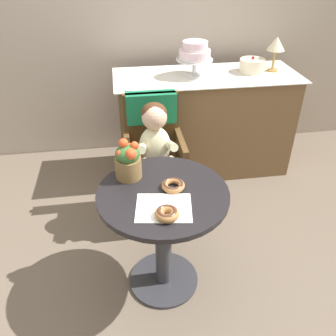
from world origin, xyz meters
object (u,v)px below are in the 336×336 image
Objects in this scene: flower_vase at (128,160)px; table_lamp at (276,45)px; cafe_table at (163,221)px; donut_front at (167,213)px; seated_child at (155,145)px; wicker_chair at (153,139)px; donut_mid at (173,185)px; round_layer_cake at (252,65)px; tiered_cake_stand at (195,53)px.

table_lamp is (1.30, 1.15, 0.29)m from flower_vase.
donut_front is (-0.01, -0.21, 0.24)m from cafe_table.
table_lamp is at bearing 41.54° from flower_vase.
wicker_chair is at bearing 90.00° from seated_child.
flower_vase is at bearing -115.58° from seated_child.
table_lamp is (1.13, 1.33, 0.61)m from cafe_table.
table_lamp is at bearing 50.56° from donut_mid.
cafe_table is 3.37× the size of round_layer_cake.
cafe_table is at bearing 87.82° from donut_front.
round_layer_cake is at bearing 179.28° from table_lamp.
table_lamp is at bearing 49.54° from cafe_table.
wicker_chair is at bearing 92.52° from donut_mid.
table_lamp is (1.07, 1.30, 0.38)m from donut_mid.
round_layer_cake is (1.12, 1.16, 0.13)m from flower_vase.
seated_child is (0.03, 0.59, 0.17)m from cafe_table.
wicker_chair is at bearing -147.51° from round_layer_cake.
tiered_cake_stand is (0.44, 1.30, 0.58)m from cafe_table.
cafe_table is 5.64× the size of donut_mid.
tiered_cake_stand reaches higher than flower_vase.
table_lamp is at bearing 33.78° from seated_child.
flower_vase is (-0.20, -0.42, 0.15)m from seated_child.
cafe_table is 0.76m from wicker_chair.
wicker_chair is at bearing 70.80° from flower_vase.
flower_vase reaches higher than wicker_chair.
cafe_table is at bearing -96.90° from wicker_chair.
cafe_table is 0.40m from flower_vase.
seated_child is 3.05× the size of flower_vase.
round_layer_cake is (0.89, 1.30, 0.21)m from donut_mid.
seated_child is 1.40m from table_lamp.
seated_child is at bearing -119.95° from tiered_cake_stand.
tiered_cake_stand is (0.45, 1.51, 0.34)m from donut_front.
donut_mid is at bearing -129.44° from table_lamp.
donut_front is 0.42× the size of table_lamp.
seated_child is 1.21m from round_layer_cake.
donut_front is 0.40× the size of tiered_cake_stand.
donut_mid is (0.07, 0.23, -0.01)m from donut_front.
flower_vase is at bearing -138.46° from table_lamp.
donut_front is 0.51× the size of flower_vase.
flower_vase is 1.76m from table_lamp.
donut_mid reaches higher than cafe_table.
donut_front is 0.56× the size of round_layer_cake.
donut_front is at bearing -106.36° from donut_mid.
donut_mid is 0.45× the size of table_lamp.
wicker_chair is at bearing 87.85° from donut_front.
tiered_cake_stand reaches higher than wicker_chair.
donut_front reaches higher than cafe_table.
donut_front is 0.42m from flower_vase.
cafe_table is 2.40× the size of tiered_cake_stand.
donut_mid is at bearing 73.64° from donut_front.
wicker_chair is 0.63m from flower_vase.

